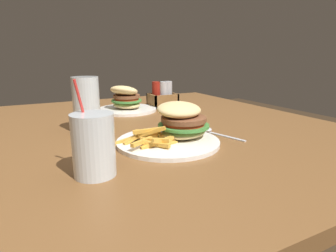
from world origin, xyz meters
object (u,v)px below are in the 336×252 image
object	(u,v)px
spoon	(206,130)
meal_plate_far	(126,102)
condiment_caddy	(163,97)
juice_glass	(94,147)
meal_plate_near	(176,128)
beer_glass	(87,106)

from	to	relation	value
spoon	meal_plate_far	size ratio (longest dim) A/B	0.71
condiment_caddy	meal_plate_far	bearing A→B (deg)	-173.34
condiment_caddy	juice_glass	bearing A→B (deg)	-126.46
meal_plate_near	spoon	world-z (taller)	meal_plate_near
juice_glass	meal_plate_far	size ratio (longest dim) A/B	0.76
meal_plate_near	beer_glass	size ratio (longest dim) A/B	1.69
juice_glass	beer_glass	bearing A→B (deg)	80.41
meal_plate_near	spoon	size ratio (longest dim) A/B	1.61
beer_glass	condiment_caddy	world-z (taller)	beer_glass
meal_plate_far	condiment_caddy	distance (m)	0.17
beer_glass	meal_plate_far	world-z (taller)	beer_glass
meal_plate_far	condiment_caddy	bearing A→B (deg)	6.66
beer_glass	meal_plate_far	xyz separation A→B (m)	(0.20, 0.25, -0.04)
meal_plate_near	spoon	xyz separation A→B (m)	(0.12, 0.04, -0.03)
meal_plate_near	meal_plate_far	distance (m)	0.45
meal_plate_near	spoon	bearing A→B (deg)	18.31
meal_plate_far	spoon	bearing A→B (deg)	-75.81
meal_plate_near	condiment_caddy	xyz separation A→B (m)	(0.19, 0.47, 0.01)
spoon	condiment_caddy	bearing A→B (deg)	-25.42
beer_glass	meal_plate_near	bearing A→B (deg)	-47.85
meal_plate_near	beer_glass	distance (m)	0.28
spoon	condiment_caddy	size ratio (longest dim) A/B	1.49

